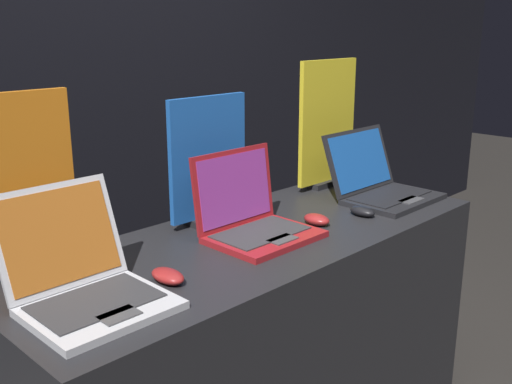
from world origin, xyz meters
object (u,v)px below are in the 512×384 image
promo_stand_front (26,189)px  promo_stand_back (327,127)px  mouse_back (362,211)px  mouse_front (168,276)px  mouse_middle (317,219)px  laptop_back (380,183)px  laptop_front (84,279)px  laptop_middle (253,217)px  promo_stand_middle (209,163)px

promo_stand_front → promo_stand_back: bearing=-0.2°
promo_stand_front → mouse_back: bearing=-18.6°
mouse_front → promo_stand_back: size_ratio=0.22×
mouse_middle → laptop_back: laptop_back is taller
promo_stand_front → laptop_back: (1.31, -0.28, -0.18)m
promo_stand_back → mouse_front: bearing=-163.7°
promo_stand_front → laptop_front: bearing=-90.0°
mouse_middle → mouse_back: (0.19, -0.06, -0.00)m
mouse_back → laptop_front: bearing=175.5°
laptop_middle → mouse_middle: size_ratio=3.41×
mouse_middle → mouse_back: bearing=-16.1°
mouse_middle → laptop_back: (0.43, 0.03, 0.04)m
promo_stand_back → laptop_front: bearing=-168.2°
mouse_middle → promo_stand_back: (0.43, 0.30, 0.24)m
mouse_back → laptop_middle: bearing=162.6°
laptop_front → promo_stand_front: 0.33m
laptop_front → promo_stand_back: bearing=11.8°
mouse_front → laptop_back: 1.09m
mouse_front → mouse_middle: size_ratio=1.15×
laptop_front → laptop_middle: size_ratio=1.09×
promo_stand_front → laptop_back: 1.36m
mouse_front → mouse_back: size_ratio=1.14×
promo_stand_front → laptop_back: promo_stand_front is taller
laptop_front → mouse_middle: 0.88m
mouse_back → promo_stand_back: bearing=56.3°
mouse_middle → promo_stand_middle: size_ratio=0.23×
promo_stand_front → laptop_back: size_ratio=1.32×
laptop_back → promo_stand_back: size_ratio=0.72×
laptop_middle → laptop_back: laptop_middle is taller
laptop_front → promo_stand_front: (-0.00, 0.28, 0.18)m
laptop_front → laptop_back: 1.31m
mouse_front → mouse_back: bearing=-2.6°
mouse_middle → promo_stand_middle: bearing=129.0°
mouse_front → laptop_front: bearing=168.3°
mouse_back → promo_stand_back: promo_stand_back is taller
laptop_middle → promo_stand_front: bearing=160.5°
laptop_front → mouse_middle: (0.88, -0.03, -0.05)m
laptop_middle → laptop_back: (0.67, -0.05, -0.00)m
promo_stand_front → promo_stand_middle: (0.64, -0.01, -0.03)m
mouse_middle → mouse_front: bearing=-178.4°
laptop_front → mouse_middle: laptop_front is taller
laptop_front → laptop_back: size_ratio=0.97×
promo_stand_back → mouse_back: bearing=-123.7°
mouse_front → promo_stand_front: promo_stand_front is taller
laptop_back → promo_stand_front: bearing=168.1°
mouse_back → promo_stand_back: 0.49m
promo_stand_front → promo_stand_back: promo_stand_back is taller
laptop_front → mouse_front: (0.22, -0.05, -0.05)m
mouse_middle → promo_stand_back: promo_stand_back is taller
laptop_middle → promo_stand_middle: promo_stand_middle is taller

